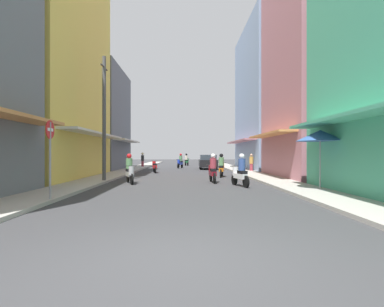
{
  "coord_description": "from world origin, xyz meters",
  "views": [
    {
      "loc": [
        0.09,
        -4.47,
        1.59
      ],
      "look_at": [
        0.64,
        21.9,
        1.58
      ],
      "focal_mm": 28.12,
      "sensor_mm": 36.0,
      "label": 1
    }
  ],
  "objects_px": {
    "motorbike_maroon": "(213,170)",
    "utility_pole": "(104,118)",
    "motorbike_white": "(240,172)",
    "motorbike_silver": "(130,170)",
    "street_sign_no_entry": "(50,149)",
    "motorbike_green": "(187,160)",
    "motorbike_red": "(155,167)",
    "pedestrian_foreground": "(143,159)",
    "parked_car": "(208,162)",
    "pedestrian_far": "(251,163)",
    "motorbike_orange": "(222,166)",
    "vendor_umbrella": "(320,136)",
    "motorbike_blue": "(180,162)"
  },
  "relations": [
    {
      "from": "motorbike_maroon",
      "to": "utility_pole",
      "type": "relative_size",
      "value": 0.26
    },
    {
      "from": "motorbike_white",
      "to": "utility_pole",
      "type": "height_order",
      "value": "utility_pole"
    },
    {
      "from": "motorbike_silver",
      "to": "street_sign_no_entry",
      "type": "distance_m",
      "value": 6.35
    },
    {
      "from": "motorbike_green",
      "to": "motorbike_red",
      "type": "bearing_deg",
      "value": -100.81
    },
    {
      "from": "pedestrian_foreground",
      "to": "utility_pole",
      "type": "height_order",
      "value": "utility_pole"
    },
    {
      "from": "parked_car",
      "to": "motorbike_red",
      "type": "bearing_deg",
      "value": -130.6
    },
    {
      "from": "motorbike_silver",
      "to": "motorbike_green",
      "type": "distance_m",
      "value": 23.12
    },
    {
      "from": "pedestrian_far",
      "to": "motorbike_orange",
      "type": "bearing_deg",
      "value": -121.23
    },
    {
      "from": "motorbike_orange",
      "to": "vendor_umbrella",
      "type": "relative_size",
      "value": 0.7
    },
    {
      "from": "motorbike_silver",
      "to": "vendor_umbrella",
      "type": "bearing_deg",
      "value": -23.42
    },
    {
      "from": "vendor_umbrella",
      "to": "street_sign_no_entry",
      "type": "distance_m",
      "value": 10.19
    },
    {
      "from": "motorbike_blue",
      "to": "parked_car",
      "type": "distance_m",
      "value": 3.45
    },
    {
      "from": "motorbike_orange",
      "to": "parked_car",
      "type": "height_order",
      "value": "motorbike_orange"
    },
    {
      "from": "motorbike_green",
      "to": "pedestrian_far",
      "type": "relative_size",
      "value": 1.14
    },
    {
      "from": "motorbike_white",
      "to": "motorbike_maroon",
      "type": "bearing_deg",
      "value": 120.39
    },
    {
      "from": "motorbike_green",
      "to": "vendor_umbrella",
      "type": "relative_size",
      "value": 0.7
    },
    {
      "from": "motorbike_silver",
      "to": "pedestrian_far",
      "type": "relative_size",
      "value": 1.11
    },
    {
      "from": "motorbike_orange",
      "to": "motorbike_green",
      "type": "relative_size",
      "value": 1.0
    },
    {
      "from": "motorbike_silver",
      "to": "motorbike_maroon",
      "type": "height_order",
      "value": "same"
    },
    {
      "from": "motorbike_blue",
      "to": "motorbike_green",
      "type": "xyz_separation_m",
      "value": [
        0.71,
        6.47,
        0.0
      ]
    },
    {
      "from": "motorbike_orange",
      "to": "motorbike_silver",
      "type": "distance_m",
      "value": 6.89
    },
    {
      "from": "motorbike_orange",
      "to": "motorbike_red",
      "type": "distance_m",
      "value": 6.74
    },
    {
      "from": "motorbike_blue",
      "to": "street_sign_no_entry",
      "type": "relative_size",
      "value": 0.66
    },
    {
      "from": "motorbike_blue",
      "to": "parked_car",
      "type": "xyz_separation_m",
      "value": [
        2.84,
        -1.96,
        0.04
      ]
    },
    {
      "from": "motorbike_orange",
      "to": "motorbike_red",
      "type": "xyz_separation_m",
      "value": [
        -4.98,
        4.54,
        -0.2
      ]
    },
    {
      "from": "motorbike_white",
      "to": "parked_car",
      "type": "distance_m",
      "value": 16.01
    },
    {
      "from": "motorbike_red",
      "to": "motorbike_blue",
      "type": "bearing_deg",
      "value": 75.42
    },
    {
      "from": "motorbike_silver",
      "to": "motorbike_green",
      "type": "bearing_deg",
      "value": 82.38
    },
    {
      "from": "motorbike_silver",
      "to": "motorbike_white",
      "type": "xyz_separation_m",
      "value": [
        5.56,
        -1.52,
        0.0
      ]
    },
    {
      "from": "parked_car",
      "to": "utility_pole",
      "type": "relative_size",
      "value": 0.6
    },
    {
      "from": "pedestrian_foreground",
      "to": "pedestrian_far",
      "type": "distance_m",
      "value": 13.41
    },
    {
      "from": "parked_car",
      "to": "motorbike_blue",
      "type": "bearing_deg",
      "value": 145.43
    },
    {
      "from": "motorbike_orange",
      "to": "utility_pole",
      "type": "bearing_deg",
      "value": -151.96
    },
    {
      "from": "motorbike_silver",
      "to": "street_sign_no_entry",
      "type": "bearing_deg",
      "value": -103.11
    },
    {
      "from": "motorbike_silver",
      "to": "pedestrian_foreground",
      "type": "distance_m",
      "value": 18.07
    },
    {
      "from": "motorbike_green",
      "to": "utility_pole",
      "type": "bearing_deg",
      "value": -101.65
    },
    {
      "from": "pedestrian_foreground",
      "to": "motorbike_red",
      "type": "bearing_deg",
      "value": -75.88
    },
    {
      "from": "pedestrian_foreground",
      "to": "pedestrian_far",
      "type": "bearing_deg",
      "value": -38.92
    },
    {
      "from": "pedestrian_foreground",
      "to": "street_sign_no_entry",
      "type": "bearing_deg",
      "value": -88.85
    },
    {
      "from": "motorbike_red",
      "to": "pedestrian_far",
      "type": "height_order",
      "value": "pedestrian_far"
    },
    {
      "from": "motorbike_red",
      "to": "vendor_umbrella",
      "type": "bearing_deg",
      "value": -57.21
    },
    {
      "from": "pedestrian_foreground",
      "to": "utility_pole",
      "type": "xyz_separation_m",
      "value": [
        0.38,
        -17.31,
        2.57
      ]
    },
    {
      "from": "motorbike_silver",
      "to": "motorbike_green",
      "type": "relative_size",
      "value": 0.97
    },
    {
      "from": "street_sign_no_entry",
      "to": "motorbike_white",
      "type": "bearing_deg",
      "value": 33.28
    },
    {
      "from": "motorbike_orange",
      "to": "pedestrian_foreground",
      "type": "xyz_separation_m",
      "value": [
        -7.27,
        13.64,
        0.26
      ]
    },
    {
      "from": "motorbike_blue",
      "to": "motorbike_white",
      "type": "height_order",
      "value": "same"
    },
    {
      "from": "motorbike_blue",
      "to": "motorbike_red",
      "type": "bearing_deg",
      "value": -104.58
    },
    {
      "from": "motorbike_green",
      "to": "pedestrian_foreground",
      "type": "xyz_separation_m",
      "value": [
        -4.97,
        -4.94,
        0.26
      ]
    },
    {
      "from": "motorbike_orange",
      "to": "pedestrian_far",
      "type": "xyz_separation_m",
      "value": [
        3.16,
        5.22,
        0.07
      ]
    },
    {
      "from": "street_sign_no_entry",
      "to": "vendor_umbrella",
      "type": "bearing_deg",
      "value": 13.87
    }
  ]
}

